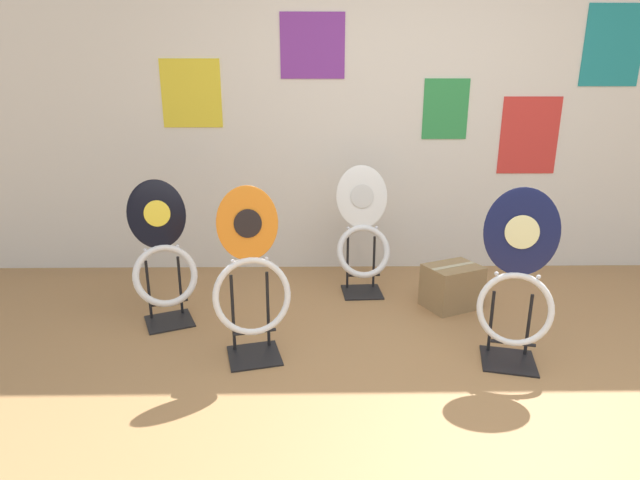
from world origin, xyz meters
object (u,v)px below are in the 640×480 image
(toilet_seat_display_jazz_black, at_px, (163,256))
(storage_box, at_px, (452,286))
(toilet_seat_display_navy_moon, at_px, (517,279))
(toilet_seat_display_white_plain, at_px, (363,235))
(toilet_seat_display_orange_sun, at_px, (251,282))

(toilet_seat_display_jazz_black, bearing_deg, storage_box, 5.64)
(toilet_seat_display_jazz_black, distance_m, storage_box, 1.91)
(storage_box, bearing_deg, toilet_seat_display_navy_moon, -80.00)
(storage_box, bearing_deg, toilet_seat_display_white_plain, 154.81)
(toilet_seat_display_navy_moon, height_order, toilet_seat_display_orange_sun, same)
(toilet_seat_display_white_plain, distance_m, storage_box, 0.71)
(toilet_seat_display_orange_sun, distance_m, storage_box, 1.46)
(toilet_seat_display_navy_moon, distance_m, toilet_seat_display_orange_sun, 1.40)
(toilet_seat_display_orange_sun, distance_m, toilet_seat_display_white_plain, 1.15)
(toilet_seat_display_white_plain, height_order, storage_box, toilet_seat_display_white_plain)
(toilet_seat_display_navy_moon, relative_size, storage_box, 2.21)
(toilet_seat_display_white_plain, bearing_deg, storage_box, -25.19)
(toilet_seat_display_orange_sun, bearing_deg, toilet_seat_display_navy_moon, -2.43)
(storage_box, bearing_deg, toilet_seat_display_jazz_black, -174.36)
(storage_box, bearing_deg, toilet_seat_display_orange_sun, -152.73)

